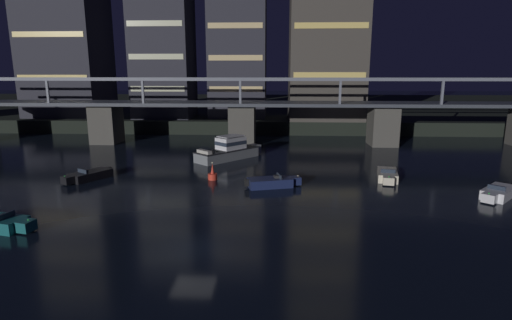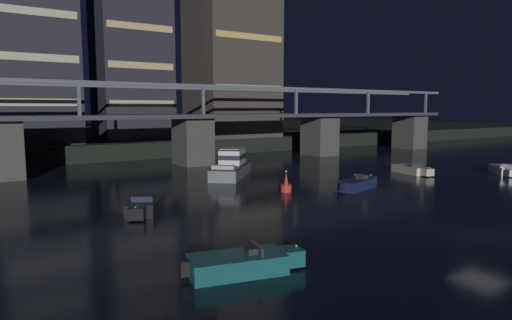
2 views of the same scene
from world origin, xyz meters
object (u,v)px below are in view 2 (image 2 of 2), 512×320
river_bridge (193,131)px  cabin_cruiser_near_left (232,166)px  speedboat_mid_left (242,263)px  tower_central (131,49)px  channel_buoy (286,186)px  speedboat_mid_right (357,184)px  tower_east_tall (231,16)px  speedboat_near_right (144,206)px  speedboat_near_center (412,170)px  tower_west_tall (32,38)px  speedboat_far_left (505,170)px

river_bridge → cabin_cruiser_near_left: river_bridge is taller
cabin_cruiser_near_left → speedboat_mid_left: cabin_cruiser_near_left is taller
tower_central → channel_buoy: size_ratio=14.94×
speedboat_mid_left → speedboat_mid_right: bearing=31.6°
tower_central → speedboat_mid_right: size_ratio=5.08×
tower_east_tall → speedboat_mid_left: (-26.64, -46.80, -20.65)m
river_bridge → channel_buoy: 20.45m
tower_central → channel_buoy: (0.80, -36.15, -14.72)m
speedboat_near_right → speedboat_mid_right: same height
river_bridge → cabin_cruiser_near_left: 10.91m
speedboat_near_center → speedboat_mid_left: 32.41m
tower_west_tall → channel_buoy: tower_west_tall is taller
river_bridge → speedboat_mid_right: river_bridge is taller
tower_west_tall → speedboat_mid_right: 44.23m
tower_central → tower_west_tall: bearing=-173.0°
river_bridge → tower_central: (-2.03, 16.05, 11.17)m
cabin_cruiser_near_left → speedboat_far_left: (24.07, -14.17, -0.64)m
cabin_cruiser_near_left → tower_west_tall: bearing=119.8°
tower_west_tall → speedboat_near_right: (1.79, -35.19, -14.97)m
speedboat_mid_right → speedboat_mid_left: bearing=-148.4°
cabin_cruiser_near_left → speedboat_mid_left: bearing=-119.1°
tower_central → speedboat_mid_left: (-11.42, -49.40, -14.78)m
speedboat_far_left → tower_west_tall: bearing=134.4°
speedboat_mid_right → speedboat_far_left: (18.77, -2.36, 0.00)m
tower_west_tall → cabin_cruiser_near_left: 32.11m
speedboat_near_right → speedboat_mid_left: same height
speedboat_near_center → speedboat_far_left: size_ratio=1.17×
river_bridge → cabin_cruiser_near_left: bearing=-93.9°
tower_east_tall → speedboat_mid_left: bearing=-119.7°
speedboat_near_right → speedboat_mid_right: size_ratio=0.94×
speedboat_near_right → river_bridge: bearing=57.5°
tower_east_tall → channel_buoy: tower_east_tall is taller
speedboat_near_right → speedboat_near_center: bearing=3.0°
tower_central → speedboat_mid_left: size_ratio=5.05×
tower_central → cabin_cruiser_near_left: 30.09m
speedboat_near_right → channel_buoy: size_ratio=2.76×
speedboat_mid_left → speedboat_near_center: bearing=25.9°
channel_buoy → speedboat_near_center: bearing=3.1°
speedboat_mid_right → speedboat_far_left: bearing=-7.2°
river_bridge → speedboat_far_left: bearing=-46.5°
speedboat_near_center → speedboat_mid_left: bearing=-154.1°
cabin_cruiser_near_left → speedboat_far_left: bearing=-30.5°
tower_west_tall → tower_east_tall: tower_east_tall is taller
tower_central → speedboat_near_center: size_ratio=5.04×
speedboat_near_center → channel_buoy: 16.96m
speedboat_mid_left → speedboat_near_right: bearing=88.9°
cabin_cruiser_near_left → speedboat_near_center: 18.61m
tower_east_tall → speedboat_near_right: bearing=-127.7°
speedboat_mid_right → tower_west_tall: bearing=118.0°
speedboat_near_right → cabin_cruiser_near_left: bearing=39.4°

